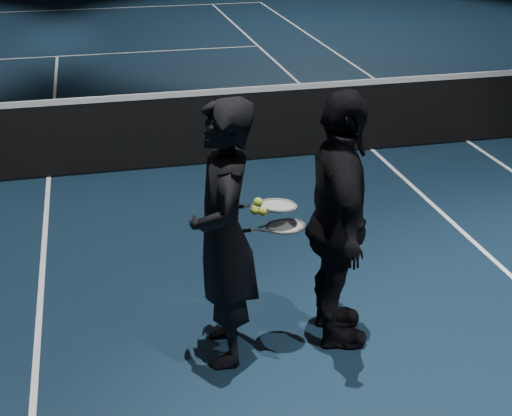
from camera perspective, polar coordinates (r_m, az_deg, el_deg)
The scene contains 9 objects.
floor at distance 8.85m, azimuth -16.24°, elevation 2.36°, with size 36.00×36.00×0.00m, color black.
court_lines at distance 8.85m, azimuth -16.24°, elevation 2.38°, with size 10.98×23.78×0.01m, color white, non-canonical shape.
net_mesh at distance 8.70m, azimuth -16.59°, elevation 5.09°, with size 12.80×0.02×0.86m, color black.
net_tape at distance 8.56m, azimuth -16.98°, elevation 8.01°, with size 12.80×0.03×0.07m, color white.
player_a at distance 4.98m, azimuth -2.60°, elevation -2.22°, with size 0.72×0.47×1.98m, color black.
player_b at distance 5.19m, azimuth 6.64°, elevation -1.20°, with size 1.16×0.48×1.98m, color black.
racket_lower at distance 5.07m, azimuth 2.39°, elevation -1.48°, with size 0.68×0.22×0.03m, color black, non-canonical shape.
racket_upper at distance 5.02m, azimuth 1.75°, elevation 0.21°, with size 0.68×0.22×0.03m, color black, non-canonical shape.
tennis_balls at distance 4.96m, azimuth 0.24°, elevation -0.02°, with size 0.12×0.10×0.12m, color #C6E330, non-canonical shape.
Camera 1 is at (0.60, -8.20, 3.28)m, focal length 50.00 mm.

